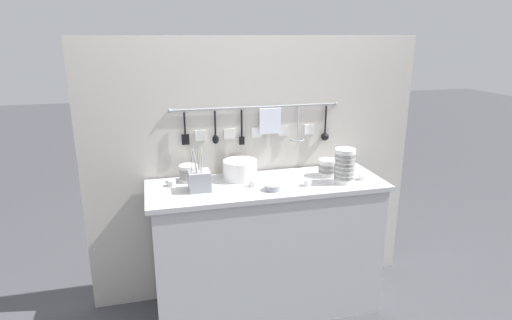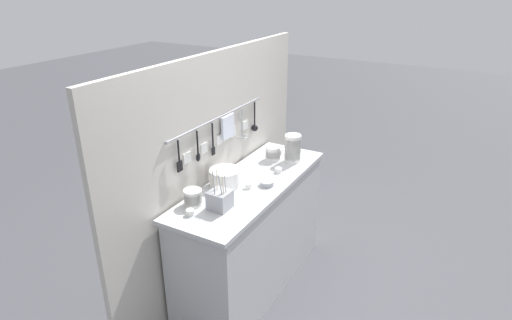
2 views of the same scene
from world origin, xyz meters
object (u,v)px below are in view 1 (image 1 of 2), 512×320
object	(u,v)px
bowl_stack_nested_right	(328,168)
plate_stack	(240,170)
cup_by_caddy	(346,171)
cutlery_caddy	(199,180)
cup_front_right	(307,183)
steel_mixing_bowl	(273,187)
cup_mid_row	(362,177)
bowl_stack_wide_centre	(345,166)
cup_back_left	(253,183)
cup_front_left	(171,183)
bowl_stack_tall_left	(189,173)

from	to	relation	value
bowl_stack_nested_right	plate_stack	xyz separation A→B (m)	(-0.59, 0.08, 0.01)
cup_by_caddy	cutlery_caddy	bearing A→B (deg)	-176.08
plate_stack	cup_front_right	xyz separation A→B (m)	(0.38, -0.23, -0.04)
cup_front_right	bowl_stack_nested_right	bearing A→B (deg)	36.69
steel_mixing_bowl	cup_mid_row	bearing A→B (deg)	3.78
bowl_stack_wide_centre	cup_back_left	xyz separation A→B (m)	(-0.59, 0.07, -0.09)
cup_front_right	cup_back_left	distance (m)	0.34
cup_front_right	steel_mixing_bowl	bearing A→B (deg)	-174.35
cutlery_caddy	cup_back_left	xyz separation A→B (m)	(0.34, -0.02, -0.04)
bowl_stack_nested_right	cutlery_caddy	bearing A→B (deg)	-175.93
cup_front_right	cup_front_left	size ratio (longest dim) A/B	1.00
cup_front_left	steel_mixing_bowl	bearing A→B (deg)	-20.89
bowl_stack_tall_left	cup_front_left	xyz separation A→B (m)	(-0.12, -0.06, -0.04)
bowl_stack_nested_right	cup_front_right	xyz separation A→B (m)	(-0.20, -0.15, -0.04)
bowl_stack_tall_left	cup_mid_row	size ratio (longest dim) A/B	2.31
cup_front_right	cup_mid_row	distance (m)	0.39
plate_stack	cup_by_caddy	xyz separation A→B (m)	(0.73, -0.08, -0.04)
bowl_stack_wide_centre	cutlery_caddy	xyz separation A→B (m)	(-0.92, 0.09, -0.05)
cup_by_caddy	cup_front_left	world-z (taller)	same
bowl_stack_nested_right	cup_front_left	size ratio (longest dim) A/B	2.40
bowl_stack_nested_right	bowl_stack_wide_centre	size ratio (longest dim) A/B	0.55
bowl_stack_tall_left	cup_front_left	distance (m)	0.14
cup_back_left	cup_mid_row	distance (m)	0.73
cup_front_left	cup_back_left	bearing A→B (deg)	-15.09
bowl_stack_nested_right	bowl_stack_wide_centre	xyz separation A→B (m)	(0.05, -0.15, 0.06)
cup_front_right	cup_front_left	xyz separation A→B (m)	(-0.83, 0.21, 0.00)
bowl_stack_nested_right	cup_back_left	bearing A→B (deg)	-171.54
cup_by_caddy	cup_front_right	bearing A→B (deg)	-155.24
cup_front_right	cup_front_left	distance (m)	0.86
steel_mixing_bowl	cup_front_left	world-z (taller)	cup_front_left
cup_front_right	cutlery_caddy	bearing A→B (deg)	172.43
cutlery_caddy	cup_back_left	world-z (taller)	cutlery_caddy
cup_back_left	cup_mid_row	world-z (taller)	same
bowl_stack_wide_centre	cutlery_caddy	size ratio (longest dim) A/B	0.81
steel_mixing_bowl	cup_by_caddy	bearing A→B (deg)	17.46
cutlery_caddy	bowl_stack_nested_right	bearing A→B (deg)	4.07
cutlery_caddy	cup_front_right	xyz separation A→B (m)	(0.67, -0.09, -0.04)
plate_stack	cup_back_left	size ratio (longest dim) A/B	4.33
cup_by_caddy	cup_mid_row	xyz separation A→B (m)	(0.05, -0.14, 0.00)
bowl_stack_nested_right	cup_mid_row	distance (m)	0.24
steel_mixing_bowl	cutlery_caddy	size ratio (longest dim) A/B	0.37
steel_mixing_bowl	cup_back_left	world-z (taller)	cup_back_left
bowl_stack_tall_left	cup_by_caddy	world-z (taller)	bowl_stack_tall_left
bowl_stack_wide_centre	plate_stack	world-z (taller)	bowl_stack_wide_centre
bowl_stack_nested_right	bowl_stack_tall_left	xyz separation A→B (m)	(-0.92, 0.12, -0.00)
cup_by_caddy	cup_front_left	size ratio (longest dim) A/B	1.00
bowl_stack_tall_left	cup_by_caddy	xyz separation A→B (m)	(1.06, -0.11, -0.04)
plate_stack	cutlery_caddy	xyz separation A→B (m)	(-0.29, -0.15, 0.00)
steel_mixing_bowl	cup_front_left	xyz separation A→B (m)	(-0.60, 0.23, 0.00)
cup_front_right	cup_front_left	bearing A→B (deg)	166.15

